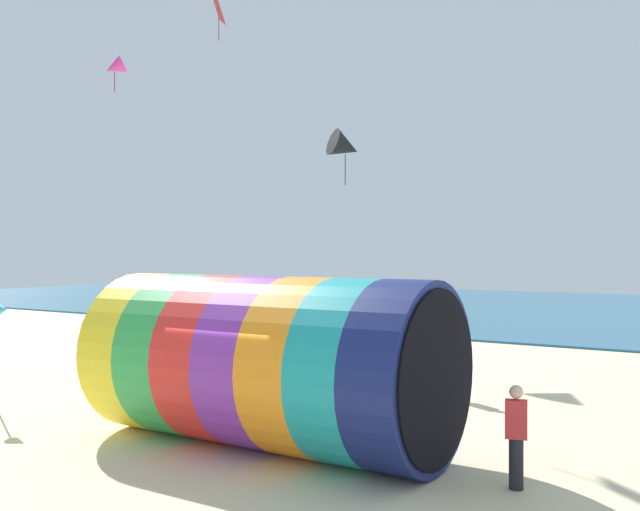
# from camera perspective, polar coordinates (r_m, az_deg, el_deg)

# --- Properties ---
(ground_plane) EXTENTS (120.00, 120.00, 0.00)m
(ground_plane) POSITION_cam_1_polar(r_m,az_deg,el_deg) (14.77, -5.31, -15.31)
(ground_plane) COLOR beige
(sea) EXTENTS (120.00, 40.00, 0.10)m
(sea) POSITION_cam_1_polar(r_m,az_deg,el_deg) (51.15, 22.73, -4.15)
(sea) COLOR #236084
(sea) RESTS_ON ground
(giant_inflatable_tube) EXTENTS (7.49, 3.48, 3.48)m
(giant_inflatable_tube) POSITION_cam_1_polar(r_m,az_deg,el_deg) (14.65, -4.18, -8.47)
(giant_inflatable_tube) COLOR yellow
(giant_inflatable_tube) RESTS_ON ground
(kite_handler) EXTENTS (0.41, 0.31, 1.74)m
(kite_handler) POSITION_cam_1_polar(r_m,az_deg,el_deg) (12.70, 15.42, -13.73)
(kite_handler) COLOR black
(kite_handler) RESTS_ON ground
(kite_red_diamond) EXTENTS (0.57, 0.77, 1.69)m
(kite_red_diamond) POSITION_cam_1_polar(r_m,az_deg,el_deg) (29.58, -8.10, 18.82)
(kite_red_diamond) COLOR red
(kite_magenta_delta) EXTENTS (1.04, 1.04, 1.28)m
(kite_magenta_delta) POSITION_cam_1_polar(r_m,az_deg,el_deg) (26.43, -16.11, 14.26)
(kite_magenta_delta) COLOR #D1339E
(kite_black_delta) EXTENTS (1.82, 1.89, 2.34)m
(kite_black_delta) POSITION_cam_1_polar(r_m,az_deg,el_deg) (29.91, 2.03, 8.69)
(kite_black_delta) COLOR black
(bystander_near_water) EXTENTS (0.33, 0.41, 1.73)m
(bystander_near_water) POSITION_cam_1_polar(r_m,az_deg,el_deg) (28.80, -6.71, -5.88)
(bystander_near_water) COLOR #726651
(bystander_near_water) RESTS_ON ground
(bystander_mid_beach) EXTENTS (0.31, 0.41, 1.64)m
(bystander_mid_beach) POSITION_cam_1_polar(r_m,az_deg,el_deg) (20.02, 9.97, -8.74)
(bystander_mid_beach) COLOR black
(bystander_mid_beach) RESTS_ON ground
(beach_flag) EXTENTS (0.47, 0.36, 2.71)m
(beach_flag) POSITION_cam_1_polar(r_m,az_deg,el_deg) (19.63, -24.16, -4.32)
(beach_flag) COLOR silver
(beach_flag) RESTS_ON ground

